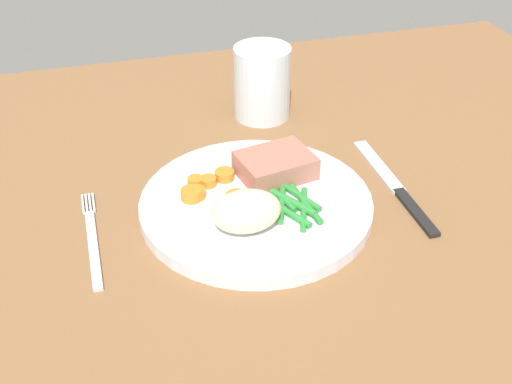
% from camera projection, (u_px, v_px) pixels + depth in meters
% --- Properties ---
extents(dining_table, '(1.20, 0.90, 0.02)m').
position_uv_depth(dining_table, '(247.00, 212.00, 0.74)').
color(dining_table, brown).
rests_on(dining_table, ground).
extents(dinner_plate, '(0.26, 0.26, 0.02)m').
position_uv_depth(dinner_plate, '(256.00, 205.00, 0.72)').
color(dinner_plate, white).
rests_on(dinner_plate, dining_table).
extents(meat_portion, '(0.09, 0.08, 0.03)m').
position_uv_depth(meat_portion, '(275.00, 165.00, 0.75)').
color(meat_portion, '#A86B56').
rests_on(meat_portion, dinner_plate).
extents(mashed_potatoes, '(0.07, 0.05, 0.04)m').
position_uv_depth(mashed_potatoes, '(247.00, 211.00, 0.66)').
color(mashed_potatoes, beige).
rests_on(mashed_potatoes, dinner_plate).
extents(carrot_slices, '(0.07, 0.07, 0.01)m').
position_uv_depth(carrot_slices, '(207.00, 188.00, 0.73)').
color(carrot_slices, orange).
rests_on(carrot_slices, dinner_plate).
extents(green_beans, '(0.06, 0.09, 0.01)m').
position_uv_depth(green_beans, '(294.00, 204.00, 0.71)').
color(green_beans, '#2D8C38').
rests_on(green_beans, dinner_plate).
extents(fork, '(0.01, 0.17, 0.00)m').
position_uv_depth(fork, '(92.00, 238.00, 0.68)').
color(fork, silver).
rests_on(fork, dining_table).
extents(knife, '(0.02, 0.21, 0.01)m').
position_uv_depth(knife, '(395.00, 187.00, 0.76)').
color(knife, black).
rests_on(knife, dining_table).
extents(water_glass, '(0.08, 0.08, 0.10)m').
position_uv_depth(water_glass, '(262.00, 87.00, 0.89)').
color(water_glass, silver).
rests_on(water_glass, dining_table).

